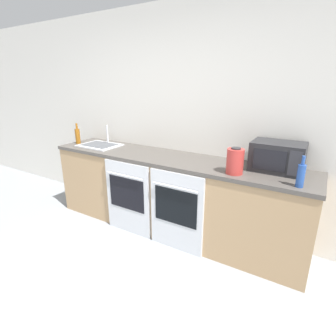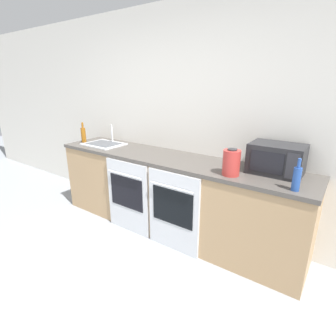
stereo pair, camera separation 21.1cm
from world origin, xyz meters
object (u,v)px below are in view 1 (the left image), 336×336
microwave (277,157)px  kettle (235,161)px  bottle_amber (78,136)px  oven_left (128,198)px  bottle_blue (301,175)px  oven_right (176,212)px  sink (100,145)px

microwave → kettle: 0.43m
bottle_amber → kettle: bearing=-2.6°
oven_left → bottle_blue: 1.84m
bottle_blue → microwave: bearing=125.3°
oven_right → microwave: 1.14m
microwave → bottle_amber: same height
bottle_amber → kettle: bottle_amber is taller
bottle_blue → oven_right: bearing=-174.5°
oven_right → sink: 1.47m
oven_right → bottle_amber: (-1.71, 0.26, 0.59)m
bottle_blue → kettle: size_ratio=1.06×
kettle → oven_right: bearing=-164.0°
oven_left → kettle: 1.34m
bottle_blue → kettle: 0.56m
microwave → kettle: bearing=-137.7°
oven_right → bottle_amber: bottle_amber is taller
microwave → bottle_blue: microwave is taller
oven_left → bottle_amber: (-1.06, 0.26, 0.59)m
bottle_amber → bottle_blue: bottle_amber is taller
oven_left → kettle: size_ratio=3.55×
oven_left → bottle_amber: bottle_amber is taller
kettle → microwave: bearing=42.3°
oven_left → oven_right: 0.65m
bottle_amber → sink: (0.36, 0.05, -0.10)m
oven_left → bottle_amber: bearing=166.4°
bottle_amber → oven_left: bearing=-13.6°
microwave → bottle_amber: size_ratio=1.70×
oven_right → sink: size_ratio=1.70×
oven_right → bottle_blue: 1.24m
oven_left → oven_right: same height
microwave → bottle_blue: (0.24, -0.34, -0.04)m
oven_left → microwave: (1.50, 0.44, 0.62)m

